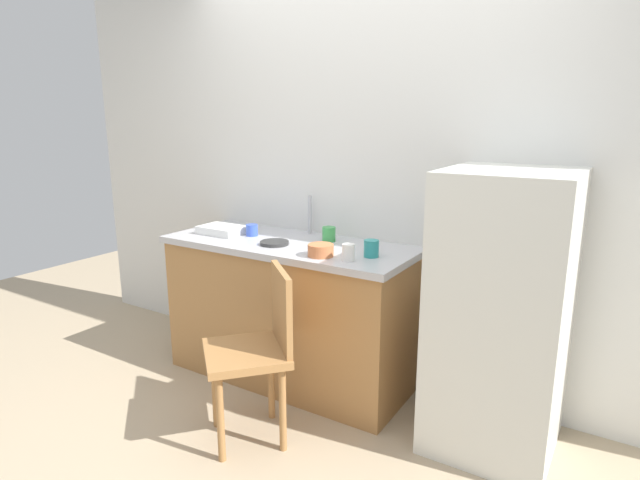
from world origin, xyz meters
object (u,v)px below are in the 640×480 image
dish_tray (222,230)px  cup_teal (371,248)px  refrigerator (501,313)px  hotplate (274,243)px  chair (258,347)px  terracotta_bowl (321,250)px  cup_green (329,234)px  cup_white (348,252)px  cup_blue (252,230)px

dish_tray → cup_teal: bearing=-0.1°
refrigerator → hotplate: refrigerator is taller
hotplate → cup_teal: cup_teal is taller
chair → terracotta_bowl: (0.10, 0.43, 0.42)m
chair → dish_tray: size_ratio=3.18×
chair → cup_teal: 0.78m
chair → refrigerator: bearing=72.4°
cup_green → terracotta_bowl: bearing=-66.5°
cup_white → terracotta_bowl: bearing=178.5°
cup_blue → hotplate: bearing=-23.3°
dish_tray → cup_blue: size_ratio=3.77×
cup_white → refrigerator: bearing=13.1°
refrigerator → cup_white: 0.81m
cup_white → cup_teal: cup_teal is taller
refrigerator → cup_green: bearing=172.1°
chair → cup_white: cup_white is taller
dish_tray → hotplate: 0.46m
dish_tray → cup_teal: 1.07m
refrigerator → terracotta_bowl: refrigerator is taller
chair → cup_blue: cup_blue is taller
refrigerator → cup_white: (-0.75, -0.17, 0.24)m
refrigerator → hotplate: size_ratio=8.13×
refrigerator → hotplate: bearing=-175.9°
terracotta_bowl → dish_tray: bearing=170.8°
chair → cup_white: (0.28, 0.42, 0.43)m
refrigerator → cup_white: size_ratio=15.34×
cup_green → chair: bearing=-87.3°
cup_white → cup_teal: bearing=64.3°
terracotta_bowl → cup_white: 0.17m
refrigerator → terracotta_bowl: bearing=-169.6°
refrigerator → cup_teal: refrigerator is taller
cup_white → cup_teal: (0.07, 0.14, 0.00)m
cup_teal → cup_blue: bearing=176.2°
cup_teal → cup_green: bearing=153.6°
chair → terracotta_bowl: bearing=118.6°
terracotta_bowl → refrigerator: bearing=10.4°
cup_blue → cup_teal: size_ratio=0.81×
hotplate → cup_blue: bearing=156.7°
terracotta_bowl → cup_blue: size_ratio=1.88×
cup_teal → cup_green: size_ratio=1.04×
cup_blue → cup_green: size_ratio=0.84×
cup_blue → chair: bearing=-49.6°
refrigerator → dish_tray: bearing=-178.8°
dish_tray → hotplate: (0.46, -0.06, -0.02)m
chair → cup_teal: cup_teal is taller
dish_tray → cup_blue: (0.20, 0.06, 0.01)m
refrigerator → cup_white: bearing=-166.9°
cup_blue → cup_teal: 0.87m
cup_white → hotplate: bearing=171.4°
chair → hotplate: 0.69m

